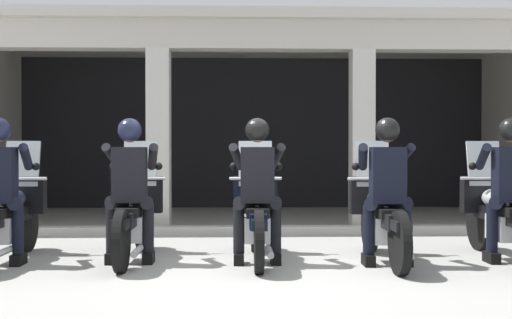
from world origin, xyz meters
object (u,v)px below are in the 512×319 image
police_officer_left (130,177)px  motorcycle_left (135,215)px  motorcycle_center (257,215)px  police_officer_right (387,178)px  police_officer_center (257,178)px  motorcycle_right (381,216)px  police_officer_far_right (510,177)px  motorcycle_far_right (499,215)px  motorcycle_far_left (9,216)px

police_officer_left → motorcycle_left: bearing=67.1°
motorcycle_left → police_officer_left: (-0.00, -0.28, 0.44)m
motorcycle_center → police_officer_right: (1.39, -0.41, 0.44)m
police_officer_left → police_officer_center: same height
motorcycle_right → motorcycle_left: bearing=155.8°
motorcycle_left → police_officer_far_right: bearing=-27.8°
motorcycle_center → motorcycle_right: bearing=-23.4°
police_officer_center → police_officer_far_right: size_ratio=1.00×
motorcycle_left → police_officer_right: 2.85m
motorcycle_left → police_officer_center: (1.39, -0.37, 0.44)m
police_officer_center → police_officer_right: size_ratio=1.00×
police_officer_left → motorcycle_far_right: 4.19m
motorcycle_far_left → police_officer_right: police_officer_right is taller
police_officer_center → motorcycle_right: bearing=-11.7°
motorcycle_far_right → police_officer_far_right: (-0.00, -0.28, 0.44)m
motorcycle_center → police_officer_center: police_officer_center is taller
motorcycle_right → police_officer_far_right: (1.39, -0.16, 0.44)m
police_officer_far_right → motorcycle_center: bearing=153.0°
motorcycle_far_left → motorcycle_right: 4.16m
police_officer_left → motorcycle_right: bearing=-21.2°
police_officer_far_right → motorcycle_left: bearing=153.8°
motorcycle_far_left → motorcycle_center: (2.77, -0.02, 0.00)m
police_officer_left → police_officer_center: size_ratio=1.00×
motorcycle_far_left → motorcycle_center: same height
police_officer_left → motorcycle_center: 1.47m
motorcycle_center → police_officer_right: bearing=-34.6°
motorcycle_far_left → motorcycle_center: size_ratio=1.00×
police_officer_left → motorcycle_center: size_ratio=0.78×
motorcycle_far_right → police_officer_far_right: bearing=-111.4°
motorcycle_center → motorcycle_far_right: (2.77, -0.01, 0.00)m
motorcycle_center → motorcycle_far_left: bearing=161.5°
police_officer_left → police_officer_right: 2.78m
motorcycle_right → police_officer_right: police_officer_right is taller
motorcycle_right → motorcycle_center: bearing=154.9°
motorcycle_center → motorcycle_right: same height
police_officer_left → motorcycle_right: 2.81m
motorcycle_left → police_officer_left: bearing=-112.9°
motorcycle_left → motorcycle_far_left: bearing=159.9°
police_officer_far_right → motorcycle_far_right: bearing=68.6°
motorcycle_center → motorcycle_far_right: size_ratio=1.00×
motorcycle_far_left → police_officer_center: size_ratio=1.29×
police_officer_center → motorcycle_far_right: bearing=-12.3°
motorcycle_far_left → police_officer_left: police_officer_left is taller
motorcycle_left → motorcycle_right: same height
police_officer_left → motorcycle_far_right: size_ratio=0.78×
motorcycle_far_left → motorcycle_left: bearing=-16.8°
motorcycle_center → motorcycle_right: size_ratio=1.00×
motorcycle_left → motorcycle_center: 1.39m
motorcycle_left → police_officer_left: size_ratio=1.29×
police_officer_right → motorcycle_far_right: size_ratio=0.78×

